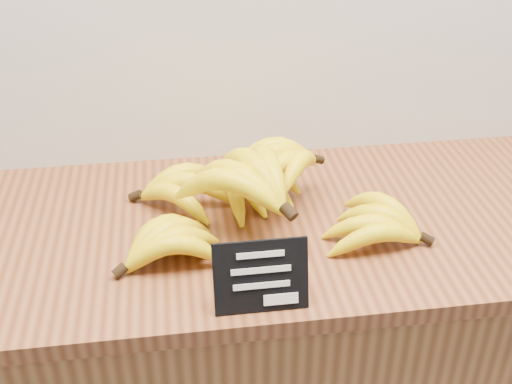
{
  "coord_description": "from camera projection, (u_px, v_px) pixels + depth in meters",
  "views": [
    {
      "loc": [
        -0.06,
        1.8,
        1.58
      ],
      "look_at": [
        0.07,
        2.7,
        1.02
      ],
      "focal_mm": 45.0,
      "sensor_mm": 36.0,
      "label": 1
    }
  ],
  "objects": [
    {
      "name": "chalkboard_sign",
      "position": [
        261.0,
        277.0,
        0.93
      ],
      "size": [
        0.14,
        0.04,
        0.11
      ],
      "primitive_type": "cube",
      "rotation": [
        -0.27,
        0.0,
        0.0
      ],
      "color": "black",
      "rests_on": "counter_top"
    },
    {
      "name": "banana_pile",
      "position": [
        244.0,
        195.0,
        1.13
      ],
      "size": [
        0.53,
        0.4,
        0.13
      ],
      "color": "yellow",
      "rests_on": "counter_top"
    },
    {
      "name": "counter_top",
      "position": [
        252.0,
        227.0,
        1.16
      ],
      "size": [
        1.44,
        0.54,
        0.03
      ],
      "primitive_type": "cube",
      "color": "brown",
      "rests_on": "counter"
    }
  ]
}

